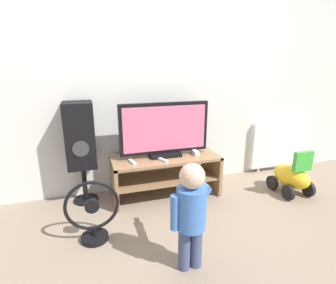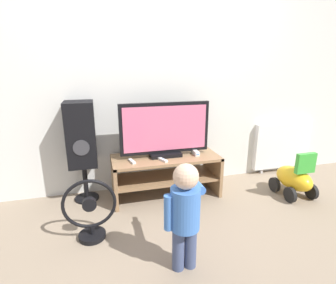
# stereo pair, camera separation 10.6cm
# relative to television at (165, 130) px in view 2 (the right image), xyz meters

# --- Properties ---
(ground_plane) EXTENTS (16.00, 16.00, 0.00)m
(ground_plane) POSITION_rel_television_xyz_m (0.00, -0.27, -0.75)
(ground_plane) COLOR gray
(wall_back) EXTENTS (10.00, 0.06, 2.60)m
(wall_back) POSITION_rel_television_xyz_m (0.00, 0.30, 0.55)
(wall_back) COLOR silver
(wall_back) RESTS_ON ground_plane
(tv_stand) EXTENTS (1.17, 0.49, 0.46)m
(tv_stand) POSITION_rel_television_xyz_m (0.00, -0.02, -0.44)
(tv_stand) COLOR #93704C
(tv_stand) RESTS_ON ground_plane
(television) EXTENTS (0.97, 0.20, 0.59)m
(television) POSITION_rel_television_xyz_m (0.00, 0.00, 0.00)
(television) COLOR black
(television) RESTS_ON tv_stand
(game_console) EXTENTS (0.05, 0.17, 0.05)m
(game_console) POSITION_rel_television_xyz_m (0.34, -0.03, -0.26)
(game_console) COLOR white
(game_console) RESTS_ON tv_stand
(remote_primary) EXTENTS (0.06, 0.13, 0.03)m
(remote_primary) POSITION_rel_television_xyz_m (-0.38, -0.11, -0.28)
(remote_primary) COLOR white
(remote_primary) RESTS_ON tv_stand
(remote_secondary) EXTENTS (0.08, 0.13, 0.03)m
(remote_secondary) POSITION_rel_television_xyz_m (-0.06, -0.15, -0.28)
(remote_secondary) COLOR white
(remote_secondary) RESTS_ON tv_stand
(child) EXTENTS (0.30, 0.46, 0.80)m
(child) POSITION_rel_television_xyz_m (-0.16, -1.14, -0.27)
(child) COLOR #3F4C72
(child) RESTS_ON ground_plane
(speaker_tower) EXTENTS (0.29, 0.30, 1.07)m
(speaker_tower) POSITION_rel_television_xyz_m (-0.86, 0.10, -0.04)
(speaker_tower) COLOR black
(speaker_tower) RESTS_ON ground_plane
(floor_fan) EXTENTS (0.44, 0.23, 0.54)m
(floor_fan) POSITION_rel_television_xyz_m (-0.81, -0.62, -0.50)
(floor_fan) COLOR black
(floor_fan) RESTS_ON ground_plane
(ride_on_toy) EXTENTS (0.32, 0.48, 0.54)m
(ride_on_toy) POSITION_rel_television_xyz_m (1.38, -0.42, -0.54)
(ride_on_toy) COLOR gold
(ride_on_toy) RESTS_ON ground_plane
(radiator) EXTENTS (0.84, 0.08, 0.68)m
(radiator) POSITION_rel_television_xyz_m (1.71, 0.23, -0.38)
(radiator) COLOR white
(radiator) RESTS_ON ground_plane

